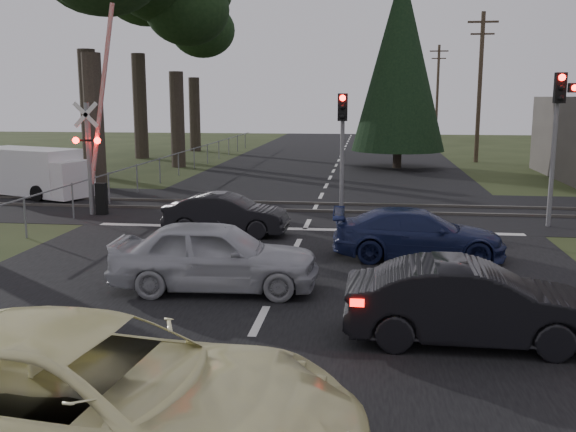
% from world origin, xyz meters
% --- Properties ---
extents(ground, '(120.00, 120.00, 0.00)m').
position_xyz_m(ground, '(0.00, 0.00, 0.00)').
color(ground, '#2A3317').
rests_on(ground, ground).
extents(road, '(14.00, 100.00, 0.01)m').
position_xyz_m(road, '(0.00, 10.00, 0.01)').
color(road, black).
rests_on(road, ground).
extents(rail_corridor, '(120.00, 8.00, 0.01)m').
position_xyz_m(rail_corridor, '(0.00, 12.00, 0.01)').
color(rail_corridor, black).
rests_on(rail_corridor, ground).
extents(stop_line, '(13.00, 0.35, 0.00)m').
position_xyz_m(stop_line, '(0.00, 8.20, 0.01)').
color(stop_line, silver).
rests_on(stop_line, ground).
extents(rail_near, '(120.00, 0.12, 0.10)m').
position_xyz_m(rail_near, '(0.00, 11.20, 0.05)').
color(rail_near, '#59544C').
rests_on(rail_near, ground).
extents(rail_far, '(120.00, 0.12, 0.10)m').
position_xyz_m(rail_far, '(0.00, 12.80, 0.05)').
color(rail_far, '#59544C').
rests_on(rail_far, ground).
extents(crossing_signal, '(1.62, 0.38, 6.96)m').
position_xyz_m(crossing_signal, '(-7.27, 9.79, 2.06)').
color(crossing_signal, slate).
rests_on(crossing_signal, ground).
extents(traffic_signal_right, '(0.68, 0.48, 4.70)m').
position_xyz_m(traffic_signal_right, '(7.55, 9.47, 3.31)').
color(traffic_signal_right, slate).
rests_on(traffic_signal_right, ground).
extents(traffic_signal_center, '(0.32, 0.48, 4.10)m').
position_xyz_m(traffic_signal_center, '(1.00, 10.68, 2.81)').
color(traffic_signal_center, slate).
rests_on(traffic_signal_center, ground).
extents(utility_pole_mid, '(1.80, 0.26, 9.00)m').
position_xyz_m(utility_pole_mid, '(8.50, 30.00, 4.73)').
color(utility_pole_mid, '#4C3D2D').
rests_on(utility_pole_mid, ground).
extents(utility_pole_far, '(1.80, 0.26, 9.00)m').
position_xyz_m(utility_pole_far, '(8.50, 55.00, 4.73)').
color(utility_pole_far, '#4C3D2D').
rests_on(utility_pole_far, ground).
extents(euc_tree_e, '(6.00, 6.00, 13.20)m').
position_xyz_m(euc_tree_e, '(-11.00, 36.00, 9.51)').
color(euc_tree_e, '#473D33').
rests_on(euc_tree_e, ground).
extents(conifer_tree, '(5.20, 5.20, 11.00)m').
position_xyz_m(conifer_tree, '(3.50, 26.00, 5.99)').
color(conifer_tree, '#473D33').
rests_on(conifer_tree, ground).
extents(fence_left, '(0.10, 36.00, 1.20)m').
position_xyz_m(fence_left, '(-7.80, 22.50, 0.00)').
color(fence_left, slate).
rests_on(fence_left, ground).
extents(cream_coupe, '(6.13, 3.26, 1.64)m').
position_xyz_m(cream_coupe, '(-0.97, -4.89, 0.82)').
color(cream_coupe, '#FBF5B4').
rests_on(cream_coupe, ground).
extents(dark_hatchback, '(4.12, 1.48, 1.35)m').
position_xyz_m(dark_hatchback, '(3.60, -0.60, 0.68)').
color(dark_hatchback, black).
rests_on(dark_hatchback, ground).
extents(silver_car, '(4.40, 1.96, 1.47)m').
position_xyz_m(silver_car, '(-1.23, 1.78, 0.74)').
color(silver_car, '#A7A9B0').
rests_on(silver_car, ground).
extents(blue_sedan, '(4.30, 1.86, 1.23)m').
position_xyz_m(blue_sedan, '(3.16, 5.01, 0.62)').
color(blue_sedan, '#182049').
rests_on(blue_sedan, ground).
extents(dark_car_far, '(3.65, 1.38, 1.19)m').
position_xyz_m(dark_car_far, '(-2.20, 7.20, 0.59)').
color(dark_car_far, black).
rests_on(dark_car_far, ground).
extents(white_van, '(5.27, 3.35, 1.94)m').
position_xyz_m(white_van, '(-11.47, 13.37, 0.98)').
color(white_van, white).
rests_on(white_van, ground).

